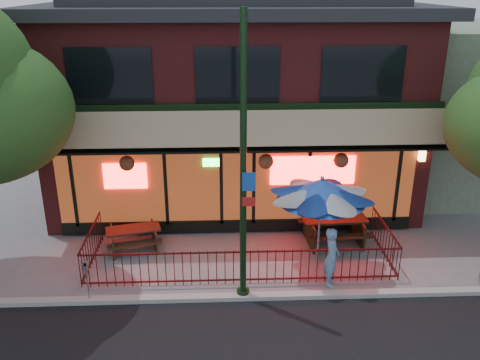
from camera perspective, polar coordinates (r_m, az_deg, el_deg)
The scene contains 11 objects.
ground at distance 13.58m, azimuth 0.25°, elevation -11.99°, with size 80.00×80.00×0.00m, color gray.
curb at distance 13.13m, azimuth 0.36°, elevation -12.97°, with size 80.00×0.25×0.12m, color #999993.
restaurant_building at distance 18.75m, azimuth -0.76°, elevation 11.09°, with size 12.96×9.49×8.05m.
neighbor_building at distance 21.75m, azimuth 23.87°, elevation 7.69°, with size 6.00×7.00×6.00m, color gray.
patio_fence at distance 13.68m, azimuth 0.16°, elevation -8.63°, with size 8.44×2.62×1.00m.
street_light at distance 11.76m, azimuth 0.38°, elevation -0.18°, with size 0.43×0.32×7.00m.
picnic_table_left at distance 15.50m, azimuth -11.86°, elevation -6.09°, with size 1.81×1.54×0.67m.
picnic_table_right at distance 15.76m, azimuth 10.46°, elevation -5.09°, with size 2.02×1.60×0.83m.
patio_umbrella at distance 13.64m, azimuth 9.14°, elevation -1.10°, with size 2.38×2.38×2.72m.
pedestrian at distance 13.54m, azimuth 10.25°, elevation -8.48°, with size 0.59×0.39×1.62m, color #6496C8.
parking_meter_near at distance 13.16m, azimuth -16.85°, elevation -10.16°, with size 0.11×0.09×1.17m.
Camera 1 is at (-0.54, -11.33, 7.47)m, focal length 38.00 mm.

